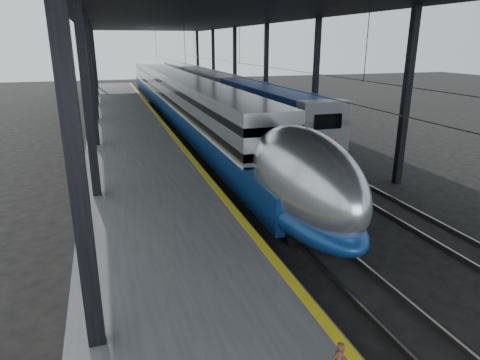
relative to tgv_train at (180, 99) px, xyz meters
name	(u,v)px	position (x,y,z in m)	size (l,w,h in m)	color
ground	(263,247)	(-2.00, -28.51, -2.03)	(160.00, 160.00, 0.00)	black
platform	(129,135)	(-5.50, -8.51, -1.53)	(6.00, 80.00, 1.00)	#4C4C4F
yellow_strip	(165,126)	(-2.70, -8.51, -1.02)	(0.30, 80.00, 0.01)	yellow
rails	(229,134)	(2.50, -8.51, -1.95)	(6.52, 80.00, 0.16)	slate
canopy	(195,17)	(-0.10, -8.51, 7.09)	(18.00, 75.00, 9.47)	black
tgv_train	(180,99)	(0.00, 0.00, 0.00)	(3.03, 65.20, 4.34)	#BBBDC3
second_train	(212,90)	(5.00, 7.02, 0.03)	(2.95, 56.05, 4.07)	navy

